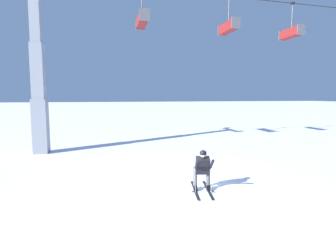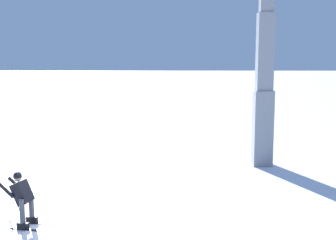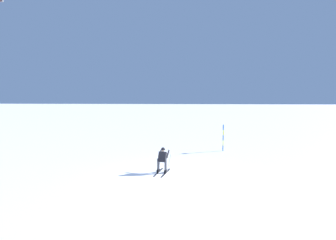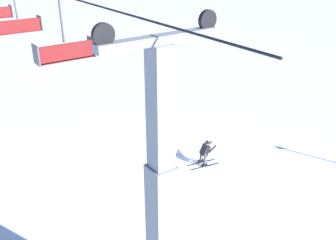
{
  "view_description": "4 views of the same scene",
  "coord_description": "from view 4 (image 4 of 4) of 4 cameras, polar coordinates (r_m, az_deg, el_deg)",
  "views": [
    {
      "loc": [
        -2.35,
        -8.14,
        3.05
      ],
      "look_at": [
        -0.25,
        0.52,
        2.19
      ],
      "focal_mm": 26.28,
      "sensor_mm": 36.0,
      "label": 1
    },
    {
      "loc": [
        10.86,
        2.89,
        4.15
      ],
      "look_at": [
        0.05,
        2.64,
        2.61
      ],
      "focal_mm": 46.92,
      "sensor_mm": 36.0,
      "label": 2
    },
    {
      "loc": [
        -0.85,
        12.58,
        4.18
      ],
      "look_at": [
        -0.06,
        2.58,
        3.24
      ],
      "focal_mm": 26.78,
      "sensor_mm": 36.0,
      "label": 3
    },
    {
      "loc": [
        -12.13,
        10.36,
        10.57
      ],
      "look_at": [
        1.33,
        0.83,
        2.74
      ],
      "focal_mm": 40.28,
      "sensor_mm": 36.0,
      "label": 4
    }
  ],
  "objects": [
    {
      "name": "lift_tower_near",
      "position": [
        10.05,
        -0.95,
        -16.21
      ],
      "size": [
        0.72,
        2.91,
        9.27
      ],
      "color": "gray",
      "rests_on": "ground_plane"
    },
    {
      "name": "chairlift_seat_nearest",
      "position": [
        12.82,
        -15.22,
        10.07
      ],
      "size": [
        0.61,
        1.93,
        2.13
      ],
      "color": "black"
    },
    {
      "name": "chairlift_seat_second",
      "position": [
        17.83,
        -21.64,
        13.19
      ],
      "size": [
        0.61,
        1.89,
        2.18
      ],
      "color": "black"
    },
    {
      "name": "skier_carving_main",
      "position": [
        19.6,
        5.63,
        -4.75
      ],
      "size": [
        0.88,
        1.71,
        1.48
      ],
      "color": "black",
      "rests_on": "ground_plane"
    },
    {
      "name": "ground_plane",
      "position": [
        19.14,
        4.38,
        -8.22
      ],
      "size": [
        260.0,
        260.0,
        0.0
      ],
      "primitive_type": "plane",
      "color": "white"
    }
  ]
}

